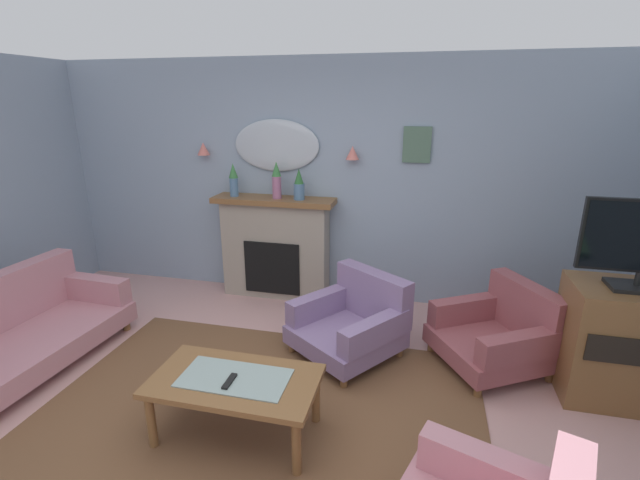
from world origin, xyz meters
The scene contains 17 objects.
floor centered at (0.00, 0.00, -0.05)m, with size 7.23×5.88×0.10m, color #C6938E.
wall_back centered at (0.00, 2.49, 1.31)m, with size 7.23×0.10×2.63m, color #8C9EB2.
patterned_rug centered at (0.00, 0.20, 0.01)m, with size 3.20×2.40×0.01m, color brown.
fireplace centered at (-0.55, 2.27, 0.57)m, with size 1.36×0.36×1.16m.
mantel_vase_centre centered at (-1.00, 2.24, 1.35)m, with size 0.10×0.10×0.37m.
mantel_vase_left centered at (-0.50, 2.24, 1.36)m, with size 0.10×0.10×0.40m.
mantel_vase_right centered at (-0.25, 2.24, 1.31)m, with size 0.12×0.12×0.33m.
wall_mirror centered at (-0.55, 2.41, 1.71)m, with size 0.96×0.06×0.56m, color #B2BCC6.
wall_sconce_left centered at (-1.40, 2.36, 1.66)m, with size 0.14×0.14×0.14m, color #D17066.
wall_sconce_right centered at (0.30, 2.36, 1.66)m, with size 0.14×0.14×0.14m, color #D17066.
framed_picture centered at (0.95, 2.42, 1.75)m, with size 0.28×0.03×0.36m, color #4C6B56.
coffee_table centered at (-0.07, 0.05, 0.38)m, with size 1.10×0.60×0.45m.
tv_remote centered at (-0.08, -0.01, 0.45)m, with size 0.04×0.16×0.02m, color black.
floral_couch centered at (-2.23, 0.38, 0.32)m, with size 0.94×1.76×0.76m.
armchair_beside_couch centered at (0.52, 1.27, 0.31)m, with size 1.13×1.13×0.71m.
armchair_near_fireplace centered at (1.76, 1.35, 0.31)m, with size 1.11×1.11×0.71m.
tv_cabinet centered at (2.56, 1.11, 0.45)m, with size 0.80×0.57×0.90m.
Camera 1 is at (1.05, -2.24, 2.18)m, focal length 24.79 mm.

